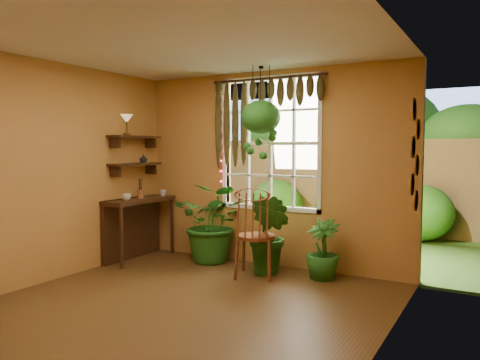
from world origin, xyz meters
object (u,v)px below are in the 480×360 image
(windsor_chair, at_px, (255,247))
(potted_plant_mid, at_px, (270,235))
(counter_ledge, at_px, (134,221))
(hanging_basket, at_px, (261,122))
(potted_plant_left, at_px, (213,222))

(windsor_chair, distance_m, potted_plant_mid, 0.26)
(counter_ledge, distance_m, potted_plant_mid, 2.15)
(counter_ledge, xyz_separation_m, hanging_basket, (1.97, 0.27, 1.43))
(windsor_chair, height_order, hanging_basket, hanging_basket)
(potted_plant_left, relative_size, hanging_basket, 0.93)
(potted_plant_left, relative_size, potted_plant_mid, 1.09)
(potted_plant_mid, distance_m, hanging_basket, 1.47)
(windsor_chair, distance_m, hanging_basket, 1.63)
(potted_plant_left, bearing_deg, hanging_basket, -8.27)
(hanging_basket, bearing_deg, counter_ledge, -172.28)
(windsor_chair, bearing_deg, hanging_basket, 87.94)
(counter_ledge, relative_size, windsor_chair, 0.91)
(hanging_basket, bearing_deg, potted_plant_mid, -27.47)
(counter_ledge, height_order, potted_plant_mid, potted_plant_mid)
(counter_ledge, distance_m, windsor_chair, 2.05)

